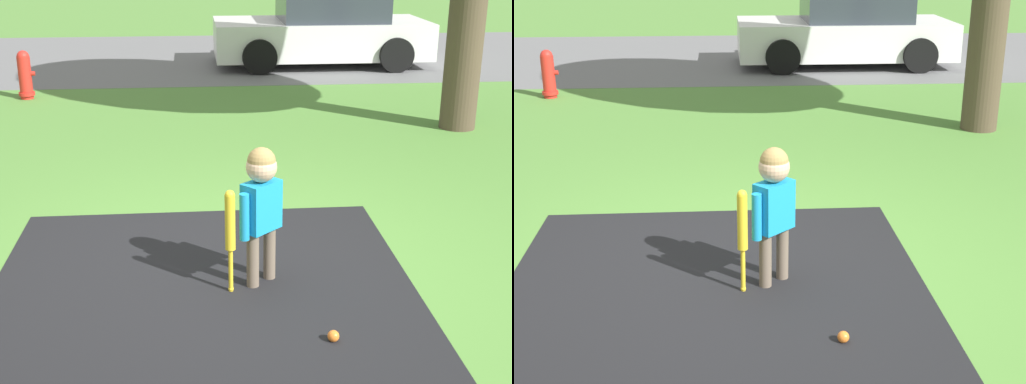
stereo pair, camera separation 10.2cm
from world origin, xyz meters
The scene contains 7 objects.
ground_plane centered at (0.00, 0.00, 0.00)m, with size 60.00×60.00×0.00m, color #518438.
street_strip centered at (0.00, 9.36, 0.00)m, with size 40.00×6.00×0.01m.
child centered at (0.20, -0.36, 0.62)m, with size 0.31×0.29×0.96m.
baseball_bat centered at (-0.01, -0.47, 0.47)m, with size 0.07×0.07×0.72m.
sports_ball centered at (0.55, -1.15, 0.04)m, with size 0.07×0.07×0.07m.
fire_hydrant centered at (-2.63, 5.73, 0.34)m, with size 0.26×0.23×0.70m.
parked_car centered at (2.14, 8.23, 0.60)m, with size 3.81×2.00×1.27m.
Camera 1 is at (-0.22, -4.73, 2.25)m, focal length 50.00 mm.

